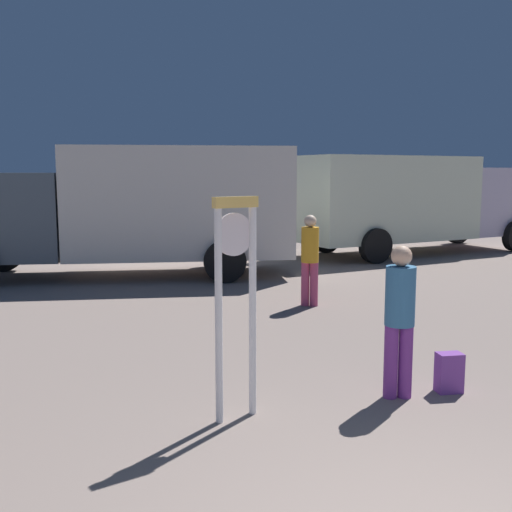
{
  "coord_description": "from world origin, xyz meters",
  "views": [
    {
      "loc": [
        -1.73,
        -2.68,
        2.32
      ],
      "look_at": [
        -0.4,
        5.3,
        1.2
      ],
      "focal_mm": 42.69,
      "sensor_mm": 36.0,
      "label": 1
    }
  ],
  "objects": [
    {
      "name": "standing_clock",
      "position": [
        -1.01,
        2.81,
        1.29
      ],
      "size": [
        0.44,
        0.26,
        2.1
      ],
      "color": "white",
      "rests_on": "ground_plane"
    },
    {
      "name": "person_near_clock",
      "position": [
        0.71,
        3.05,
        0.89
      ],
      "size": [
        0.3,
        0.3,
        1.59
      ],
      "color": "#73308A",
      "rests_on": "ground_plane"
    },
    {
      "name": "backpack",
      "position": [
        1.31,
        3.11,
        0.21
      ],
      "size": [
        0.26,
        0.22,
        0.42
      ],
      "color": "#783C98",
      "rests_on": "ground_plane"
    },
    {
      "name": "person_distant",
      "position": [
        0.9,
        7.45,
        0.89
      ],
      "size": [
        0.3,
        0.3,
        1.59
      ],
      "color": "#B7416A",
      "rests_on": "ground_plane"
    },
    {
      "name": "box_truck_near",
      "position": [
        -1.95,
        11.08,
        1.57
      ],
      "size": [
        7.11,
        2.61,
        2.86
      ],
      "color": "silver",
      "rests_on": "ground_plane"
    },
    {
      "name": "box_truck_far",
      "position": [
        5.27,
        13.72,
        1.54
      ],
      "size": [
        7.46,
        4.46,
        2.75
      ],
      "color": "silver",
      "rests_on": "ground_plane"
    }
  ]
}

